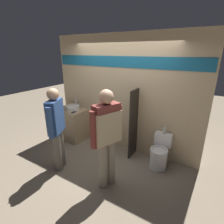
% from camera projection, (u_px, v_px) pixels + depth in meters
% --- Properties ---
extents(ground_plane, '(16.00, 16.00, 0.00)m').
position_uv_depth(ground_plane, '(108.00, 157.00, 4.05)').
color(ground_plane, gray).
extents(display_wall, '(3.72, 0.07, 2.70)m').
position_uv_depth(display_wall, '(122.00, 94.00, 4.08)').
color(display_wall, tan).
rests_on(display_wall, ground_plane).
extents(sink_counter, '(0.82, 0.58, 0.83)m').
position_uv_depth(sink_counter, '(71.00, 124.00, 4.83)').
color(sink_counter, tan).
rests_on(sink_counter, ground_plane).
extents(sink_basin, '(0.37, 0.37, 0.25)m').
position_uv_depth(sink_basin, '(73.00, 107.00, 4.70)').
color(sink_basin, white).
rests_on(sink_basin, sink_counter).
extents(cell_phone, '(0.07, 0.14, 0.01)m').
position_uv_depth(cell_phone, '(74.00, 112.00, 4.48)').
color(cell_phone, '#232328').
rests_on(cell_phone, sink_counter).
extents(divider_near_counter, '(0.03, 0.40, 1.57)m').
position_uv_depth(divider_near_counter, '(133.00, 124.00, 3.88)').
color(divider_near_counter, '#28231E').
rests_on(divider_near_counter, ground_plane).
extents(urinal_near_counter, '(0.30, 0.31, 1.19)m').
position_uv_depth(urinal_near_counter, '(110.00, 117.00, 4.24)').
color(urinal_near_counter, silver).
rests_on(urinal_near_counter, ground_plane).
extents(toilet, '(0.37, 0.53, 0.84)m').
position_uv_depth(toilet, '(159.00, 154.00, 3.63)').
color(toilet, white).
rests_on(toilet, ground_plane).
extents(person_in_vest, '(0.37, 0.59, 1.77)m').
position_uv_depth(person_in_vest, '(107.00, 133.00, 2.89)').
color(person_in_vest, gray).
rests_on(person_in_vest, ground_plane).
extents(person_with_lanyard, '(0.36, 0.54, 1.69)m').
position_uv_depth(person_with_lanyard, '(56.00, 127.00, 3.39)').
color(person_with_lanyard, '#666056').
rests_on(person_with_lanyard, ground_plane).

